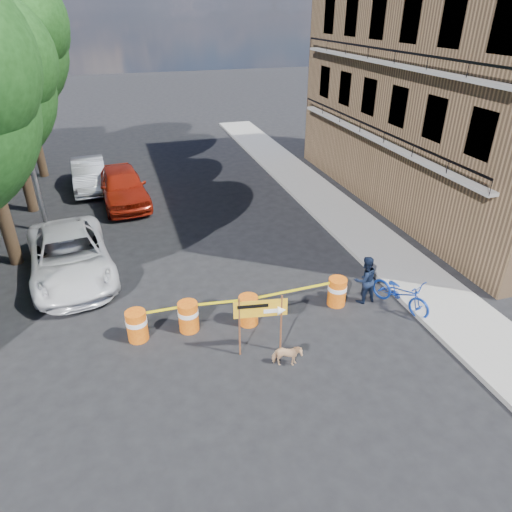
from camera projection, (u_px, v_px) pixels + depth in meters
ground at (254, 349)px, 12.29m from camera, size 120.00×120.00×0.00m
sidewalk_east at (355, 227)px, 18.87m from camera, size 2.40×40.00×0.15m
apartment_building at (472, 63)px, 19.17m from camera, size 8.00×16.00×12.00m
tree_far at (17, 51)px, 21.83m from camera, size 5.04×4.80×8.84m
streetlamp at (23, 123)px, 16.63m from camera, size 1.25×0.18×8.00m
barrel_far_left at (137, 325)px, 12.44m from camera, size 0.58×0.58×0.90m
barrel_mid_left at (188, 316)px, 12.81m from camera, size 0.58×0.58×0.90m
barrel_mid_right at (248, 310)px, 13.08m from camera, size 0.58×0.58×0.90m
barrel_far_right at (337, 291)px, 13.92m from camera, size 0.58×0.58×0.90m
detour_sign at (267, 313)px, 11.56m from camera, size 1.37×0.37×1.77m
pedestrian at (365, 280)px, 13.92m from camera, size 0.80×0.64×1.55m
bicycle at (403, 280)px, 13.50m from camera, size 1.05×1.24×2.01m
dog at (287, 356)px, 11.58m from camera, size 0.83×0.55×0.64m
suv_white at (70, 256)px, 15.27m from camera, size 3.27×5.80×1.53m
sedan_red at (123, 186)px, 20.99m from camera, size 2.45×5.10×1.68m
sedan_silver at (89, 174)px, 22.77m from camera, size 1.76×4.48×1.45m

